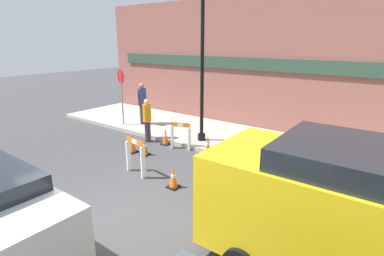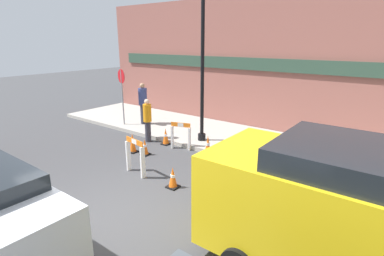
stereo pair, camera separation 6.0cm
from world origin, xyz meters
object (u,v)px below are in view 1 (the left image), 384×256
Objects in this scene: stop_sign at (121,88)px; work_van at (369,216)px; person_worker at (147,119)px; person_pedestrian at (142,102)px; streetlamp_post at (202,43)px.

stop_sign is 0.49× the size of work_van.
person_pedestrian is at bearing 158.44° from person_worker.
streetlamp_post is 4.27m from person_pedestrian.
stop_sign is 10.58m from work_van.
streetlamp_post is at bearing -161.53° from stop_sign.
streetlamp_post is 2.26× the size of stop_sign.
streetlamp_post is at bearing 47.72° from person_worker.
streetlamp_post is at bearing 145.15° from work_van.
streetlamp_post is 7.53m from work_van.
work_van is at bearing 173.31° from stop_sign.
streetlamp_post is at bearing 144.96° from person_pedestrian.
stop_sign is 2.50m from person_worker.
streetlamp_post is 1.11× the size of work_van.
work_van is (9.87, -3.78, -0.51)m from stop_sign.
work_van is (9.27, -4.41, 0.13)m from person_pedestrian.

